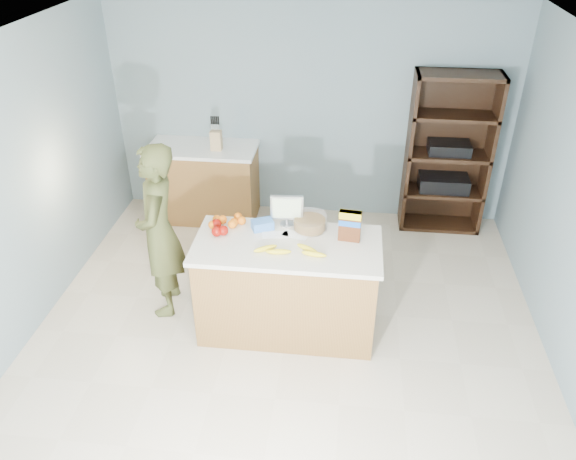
# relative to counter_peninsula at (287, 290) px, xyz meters

# --- Properties ---
(floor) EXTENTS (4.50, 5.00, 0.02)m
(floor) POSITION_rel_counter_peninsula_xyz_m (0.00, -0.30, -0.42)
(floor) COLOR beige
(floor) RESTS_ON ground
(walls) EXTENTS (4.52, 5.02, 2.51)m
(walls) POSITION_rel_counter_peninsula_xyz_m (0.00, -0.30, 1.24)
(walls) COLOR gray
(walls) RESTS_ON ground
(counter_peninsula) EXTENTS (1.56, 0.76, 0.90)m
(counter_peninsula) POSITION_rel_counter_peninsula_xyz_m (0.00, 0.00, 0.00)
(counter_peninsula) COLOR brown
(counter_peninsula) RESTS_ON ground
(back_cabinet) EXTENTS (1.24, 0.62, 0.90)m
(back_cabinet) POSITION_rel_counter_peninsula_xyz_m (-1.20, 1.90, 0.04)
(back_cabinet) COLOR brown
(back_cabinet) RESTS_ON ground
(shelving_unit) EXTENTS (0.90, 0.40, 1.80)m
(shelving_unit) POSITION_rel_counter_peninsula_xyz_m (1.55, 2.05, 0.45)
(shelving_unit) COLOR black
(shelving_unit) RESTS_ON ground
(person) EXTENTS (0.49, 0.66, 1.64)m
(person) POSITION_rel_counter_peninsula_xyz_m (-1.16, 0.18, 0.41)
(person) COLOR #434722
(person) RESTS_ON ground
(knife_block) EXTENTS (0.12, 0.10, 0.31)m
(knife_block) POSITION_rel_counter_peninsula_xyz_m (-1.01, 1.84, 0.60)
(knife_block) COLOR tan
(knife_block) RESTS_ON back_cabinet
(envelopes) EXTENTS (0.41, 0.18, 0.00)m
(envelopes) POSITION_rel_counter_peninsula_xyz_m (-0.03, 0.13, 0.49)
(envelopes) COLOR white
(envelopes) RESTS_ON counter_peninsula
(bananas) EXTENTS (0.60, 0.19, 0.05)m
(bananas) POSITION_rel_counter_peninsula_xyz_m (0.05, -0.14, 0.51)
(bananas) COLOR yellow
(bananas) RESTS_ON counter_peninsula
(apples) EXTENTS (0.17, 0.21, 0.09)m
(apples) POSITION_rel_counter_peninsula_xyz_m (-0.60, 0.09, 0.53)
(apples) COLOR #860B04
(apples) RESTS_ON counter_peninsula
(oranges) EXTENTS (0.31, 0.23, 0.08)m
(oranges) POSITION_rel_counter_peninsula_xyz_m (-0.54, 0.24, 0.52)
(oranges) COLOR orange
(oranges) RESTS_ON counter_peninsula
(blue_carton) EXTENTS (0.21, 0.18, 0.08)m
(blue_carton) POSITION_rel_counter_peninsula_xyz_m (-0.24, 0.21, 0.52)
(blue_carton) COLOR blue
(blue_carton) RESTS_ON counter_peninsula
(salad_bowl) EXTENTS (0.30, 0.30, 0.13)m
(salad_bowl) POSITION_rel_counter_peninsula_xyz_m (0.16, 0.26, 0.54)
(salad_bowl) COLOR #267219
(salad_bowl) RESTS_ON counter_peninsula
(tv) EXTENTS (0.28, 0.12, 0.28)m
(tv) POSITION_rel_counter_peninsula_xyz_m (-0.04, 0.30, 0.64)
(tv) COLOR silver
(tv) RESTS_ON counter_peninsula
(cereal_box) EXTENTS (0.19, 0.09, 0.27)m
(cereal_box) POSITION_rel_counter_peninsula_xyz_m (0.51, 0.11, 0.64)
(cereal_box) COLOR #592B14
(cereal_box) RESTS_ON counter_peninsula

